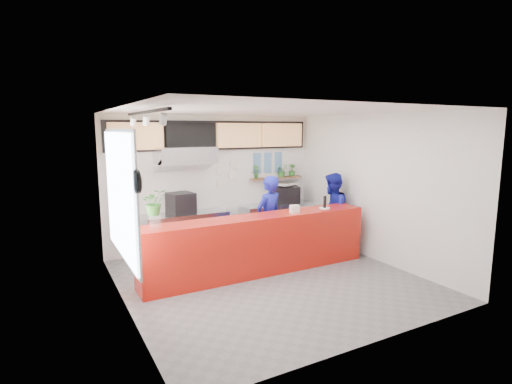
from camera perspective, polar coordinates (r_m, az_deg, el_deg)
name	(u,v)px	position (r m, az deg, el deg)	size (l,w,h in m)	color
floor	(270,279)	(7.41, 1.96, -12.36)	(5.00, 5.00, 0.00)	slate
ceiling	(271,111)	(6.90, 2.09, 11.51)	(5.00, 5.00, 0.00)	silver
wall_back	(215,182)	(9.21, -5.91, 1.50)	(5.00, 5.00, 0.00)	white
wall_left	(123,212)	(6.14, -18.53, -2.73)	(5.00, 5.00, 0.00)	white
wall_right	(375,188)	(8.53, 16.64, 0.56)	(5.00, 5.00, 0.00)	white
service_counter	(259,244)	(7.56, 0.43, -7.51)	(4.50, 0.60, 1.10)	red
cream_band	(214,133)	(9.13, -6.00, 8.35)	(5.00, 0.02, 0.80)	beige
prep_bench	(187,233)	(8.87, -9.84, -5.81)	(1.80, 0.60, 0.90)	#B2B5BA
panini_oven	(181,203)	(8.68, -10.69, -1.58)	(0.50, 0.50, 0.45)	black
extraction_hood	(185,155)	(8.54, -10.04, 5.20)	(1.20, 0.70, 0.35)	#B2B5BA
hood_lip	(186,165)	(8.56, -10.01, 3.86)	(1.20, 0.70, 0.08)	#B2B5BA
right_bench	(277,222)	(9.82, 3.00, -4.23)	(1.80, 0.60, 0.90)	#B2B5BA
espresso_machine	(286,195)	(9.82, 4.25, -0.36)	(0.63, 0.45, 0.41)	black
espresso_tray	(286,183)	(9.78, 4.27, 1.23)	(0.61, 0.42, 0.06)	silver
herb_shelf	(276,178)	(9.85, 2.94, 2.02)	(1.40, 0.18, 0.04)	brown
menu_board_far_left	(136,136)	(8.50, -16.75, 7.64)	(1.10, 0.10, 0.55)	tan
menu_board_mid_left	(191,136)	(8.81, -9.29, 7.94)	(1.10, 0.10, 0.55)	black
menu_board_mid_right	(239,135)	(9.26, -2.44, 8.09)	(1.10, 0.10, 0.55)	tan
menu_board_far_right	(282,135)	(9.83, 3.70, 8.14)	(1.10, 0.10, 0.55)	tan
soffit	(215,135)	(9.10, -5.92, 8.04)	(4.80, 0.04, 0.65)	black
window_pane	(120,195)	(6.40, -18.83, -0.45)	(0.04, 2.20, 1.90)	silver
window_frame	(122,195)	(6.40, -18.66, -0.44)	(0.03, 2.30, 2.00)	#B2B5BA
wall_clock_rim	(137,182)	(5.18, -16.63, 1.44)	(0.30, 0.30, 0.05)	black
wall_clock_face	(139,181)	(5.19, -16.31, 1.46)	(0.26, 0.26, 0.02)	white
track_rail	(146,112)	(6.10, -15.46, 10.96)	(0.05, 2.40, 0.04)	black
dec_plate_a	(221,171)	(9.22, -5.00, 3.08)	(0.24, 0.24, 0.03)	silver
dec_plate_b	(233,174)	(9.35, -3.31, 2.57)	(0.24, 0.24, 0.03)	silver
dec_plate_c	(221,183)	(9.25, -4.98, 1.23)	(0.24, 0.24, 0.03)	silver
dec_plate_d	(235,163)	(9.35, -3.04, 4.11)	(0.24, 0.24, 0.03)	silver
photo_frame_a	(257,158)	(9.62, 0.16, 4.86)	(0.20, 0.02, 0.25)	#598CBF
photo_frame_b	(268,158)	(9.77, 1.71, 4.92)	(0.20, 0.02, 0.25)	#598CBF
photo_frame_c	(278,157)	(9.92, 3.21, 4.97)	(0.20, 0.02, 0.25)	#598CBF
photo_frame_d	(257,169)	(9.64, 0.16, 3.37)	(0.20, 0.02, 0.25)	#598CBF
photo_frame_e	(268,168)	(9.79, 1.70, 3.46)	(0.20, 0.02, 0.25)	#598CBF
photo_frame_f	(278,167)	(9.94, 3.20, 3.53)	(0.20, 0.02, 0.25)	#598CBF
staff_center	(269,219)	(8.12, 1.84, -3.88)	(0.65, 0.43, 1.77)	#161B99
staff_right	(332,212)	(9.01, 10.78, -2.85)	(0.85, 0.66, 1.74)	#161B99
herb_a	(256,171)	(9.54, 0.01, 2.96)	(0.18, 0.12, 0.34)	#2F6F27
herb_c	(282,170)	(9.91, 3.68, 3.08)	(0.28, 0.24, 0.31)	#2F6F27
herb_d	(292,170)	(10.07, 5.15, 3.13)	(0.17, 0.15, 0.30)	#2F6F27
glass_vase	(155,222)	(6.68, -14.22, -4.13)	(0.18, 0.18, 0.22)	white
basil_vase	(154,202)	(6.62, -14.33, -1.41)	(0.39, 0.33, 0.43)	#2F6F27
napkin_holder	(295,209)	(7.72, 5.53, -2.42)	(0.17, 0.11, 0.15)	white
white_plate	(325,208)	(8.21, 9.78, -2.29)	(0.22, 0.22, 0.02)	white
pepper_mill	(325,202)	(8.18, 9.80, -1.40)	(0.06, 0.06, 0.25)	black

